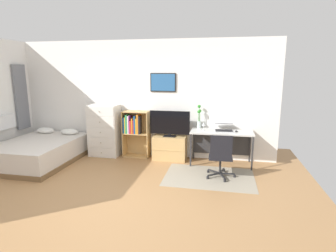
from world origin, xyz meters
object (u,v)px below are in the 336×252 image
at_px(dresser, 104,130).
at_px(computer_mouse, 236,131).
at_px(bamboo_vase, 199,118).
at_px(tv_stand, 170,148).
at_px(bed, 39,151).
at_px(bookshelf, 135,130).
at_px(desk, 222,136).
at_px(laptop, 224,127).
at_px(television, 170,124).
at_px(office_chair, 221,155).
at_px(wine_glass, 204,125).

xyz_separation_m(dresser, computer_mouse, (3.04, -0.11, 0.14)).
bearing_deg(bamboo_vase, tv_stand, -169.69).
distance_m(bed, bookshelf, 2.15).
distance_m(bookshelf, bamboo_vase, 1.53).
height_order(desk, bamboo_vase, bamboo_vase).
bearing_deg(bed, bamboo_vase, 14.55).
height_order(dresser, laptop, dresser).
xyz_separation_m(television, bamboo_vase, (0.65, 0.14, 0.13)).
bearing_deg(bamboo_vase, office_chair, -63.80).
bearing_deg(television, office_chair, -37.76).
distance_m(laptop, wine_glass, 0.45).
bearing_deg(tv_stand, bamboo_vase, 10.31).
xyz_separation_m(dresser, laptop, (2.78, -0.00, 0.19)).
xyz_separation_m(desk, wine_glass, (-0.39, -0.11, 0.27)).
distance_m(desk, office_chair, 0.91).
bearing_deg(office_chair, television, 140.20).
height_order(dresser, tv_stand, dresser).
bearing_deg(wine_glass, computer_mouse, 0.71).
xyz_separation_m(tv_stand, wine_glass, (0.77, -0.13, 0.60)).
relative_size(laptop, computer_mouse, 4.29).
distance_m(tv_stand, computer_mouse, 1.54).
height_order(television, desk, television).
relative_size(dresser, tv_stand, 1.63).
distance_m(bookshelf, laptop, 2.05).
height_order(desk, office_chair, office_chair).
xyz_separation_m(bed, wine_glass, (3.56, 0.65, 0.62)).
xyz_separation_m(television, desk, (1.15, 0.00, -0.23)).
height_order(bookshelf, laptop, bookshelf).
bearing_deg(dresser, computer_mouse, -2.03).
bearing_deg(desk, tv_stand, 179.01).
bearing_deg(wine_glass, dresser, 177.17).
distance_m(desk, laptop, 0.20).
bearing_deg(television, wine_glass, -8.08).
relative_size(bed, wine_glass, 10.95).
relative_size(office_chair, computer_mouse, 8.27).
relative_size(tv_stand, office_chair, 0.87).
bearing_deg(office_chair, laptop, 85.44).
relative_size(bed, dresser, 1.61).
bearing_deg(bookshelf, television, -4.56).
height_order(bed, wine_glass, wine_glass).
bearing_deg(bed, bookshelf, 22.95).
bearing_deg(television, bamboo_vase, 12.22).
height_order(desk, computer_mouse, computer_mouse).
bearing_deg(dresser, wine_glass, -2.83).
bearing_deg(bamboo_vase, bed, -165.30).
height_order(bookshelf, wine_glass, bookshelf).
relative_size(tv_stand, computer_mouse, 7.23).
distance_m(office_chair, wine_glass, 0.97).
xyz_separation_m(desk, computer_mouse, (0.30, -0.10, 0.15)).
distance_m(bookshelf, tv_stand, 0.93).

